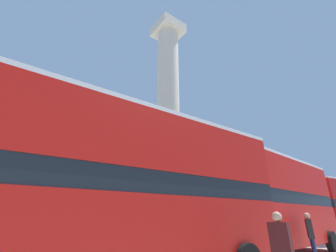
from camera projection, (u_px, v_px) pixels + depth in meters
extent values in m
plane|color=#ADA89E|center=(168.00, 246.00, 14.01)|extent=(200.00, 200.00, 0.00)
cube|color=#BCB29E|center=(168.00, 238.00, 14.17)|extent=(5.61, 5.61, 0.83)
cube|color=#BCB29E|center=(168.00, 224.00, 14.48)|extent=(4.04, 4.04, 0.83)
cylinder|color=#BCB29E|center=(168.00, 110.00, 17.54)|extent=(1.80, 1.80, 15.44)
cube|color=#BCB29E|center=(168.00, 31.00, 20.62)|extent=(2.43, 2.43, 0.90)
sphere|color=brown|center=(168.00, 23.00, 20.97)|extent=(1.00, 1.00, 1.00)
cube|color=#B7140F|center=(267.00, 225.00, 10.12)|extent=(11.02, 3.36, 1.68)
cube|color=black|center=(263.00, 199.00, 10.54)|extent=(11.02, 3.31, 0.55)
cube|color=#B7140F|center=(260.00, 176.00, 10.94)|extent=(11.02, 3.36, 1.54)
cube|color=silver|center=(257.00, 159.00, 11.25)|extent=(11.02, 3.36, 0.12)
cylinder|color=black|center=(281.00, 239.00, 12.98)|extent=(1.02, 0.38, 1.00)
cylinder|color=black|center=(332.00, 242.00, 11.20)|extent=(1.02, 0.38, 1.00)
cylinder|color=black|center=(188.00, 250.00, 8.42)|extent=(1.02, 0.38, 1.00)
cylinder|color=black|center=(317.00, 234.00, 16.80)|extent=(1.02, 0.39, 1.00)
cube|color=#B7140F|center=(87.00, 233.00, 5.21)|extent=(11.54, 2.80, 1.65)
cube|color=black|center=(93.00, 184.00, 5.62)|extent=(11.53, 2.74, 0.55)
cube|color=#B7140F|center=(98.00, 143.00, 6.03)|extent=(11.54, 2.80, 1.59)
cube|color=silver|center=(101.00, 114.00, 6.35)|extent=(11.54, 2.80, 0.12)
cylinder|color=black|center=(187.00, 252.00, 8.01)|extent=(1.01, 0.32, 1.00)
cylinder|color=black|center=(218.00, 246.00, 12.25)|extent=(0.31, 0.31, 0.40)
cylinder|color=black|center=(214.00, 190.00, 13.35)|extent=(0.14, 0.14, 6.25)
sphere|color=white|center=(210.00, 138.00, 14.59)|extent=(0.38, 0.38, 0.38)
cube|color=#471919|center=(280.00, 238.00, 5.31)|extent=(0.24, 0.49, 0.68)
sphere|color=tan|center=(277.00, 217.00, 5.48)|extent=(0.23, 0.23, 0.23)
cylinder|color=#192347|center=(314.00, 251.00, 8.71)|extent=(0.14, 0.14, 0.88)
cylinder|color=#192347|center=(315.00, 252.00, 8.49)|extent=(0.14, 0.14, 0.88)
cube|color=black|center=(310.00, 229.00, 8.89)|extent=(0.51, 0.40, 0.70)
sphere|color=tan|center=(307.00, 216.00, 9.07)|extent=(0.24, 0.24, 0.24)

